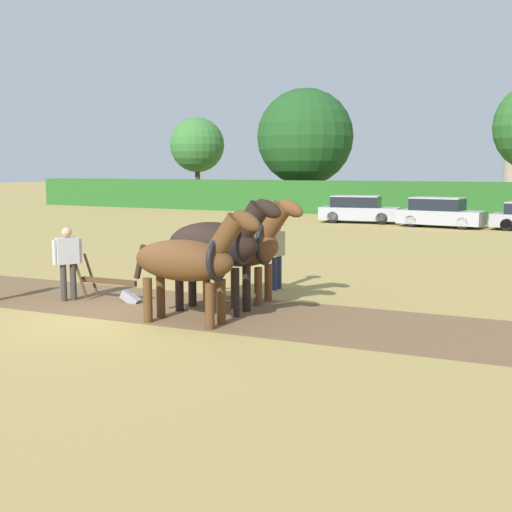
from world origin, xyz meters
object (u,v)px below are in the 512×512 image
draft_horse_trail_left (242,244)px  farmer_at_plow (68,258)px  farmer_beside_team (277,249)px  plow (114,287)px  tree_left (305,137)px  tree_far_left (197,145)px  parked_car_far_left (358,210)px  draft_horse_lead_right (217,245)px  parked_car_left (440,213)px  draft_horse_lead_left (189,260)px

draft_horse_trail_left → farmer_at_plow: (-3.55, -1.84, -0.33)m
farmer_beside_team → plow: bearing=-127.2°
tree_left → draft_horse_trail_left: (13.30, -33.11, -4.18)m
tree_far_left → parked_car_far_left: 23.13m
tree_far_left → draft_horse_lead_right: tree_far_left is taller
tree_left → farmer_beside_team: 34.43m
farmer_beside_team → farmer_at_plow: bearing=-132.1°
draft_horse_lead_right → parked_car_left: 22.90m
draft_horse_lead_right → farmer_at_plow: (-3.63, -0.65, -0.44)m
tree_far_left → parked_car_left: bearing=-28.5°
draft_horse_lead_left → farmer_beside_team: (-0.14, 4.07, -0.23)m
plow → farmer_at_plow: (-0.95, -0.45, 0.67)m
parked_car_left → plow: bearing=-90.5°
tree_left → farmer_at_plow: size_ratio=5.41×
tree_far_left → parked_car_far_left: (19.12, -12.25, -4.40)m
farmer_at_plow → tree_left: bearing=133.6°
draft_horse_lead_right → farmer_at_plow: draft_horse_lead_right is taller
tree_left → draft_horse_lead_left: tree_left is taller
draft_horse_lead_left → parked_car_far_left: (-5.31, 24.79, -0.51)m
draft_horse_lead_left → farmer_at_plow: bearing=167.5°
farmer_beside_team → tree_far_left: bearing=129.8°
draft_horse_trail_left → plow: draft_horse_trail_left is taller
parked_car_far_left → parked_car_left: bearing=-17.9°
tree_far_left → draft_horse_trail_left: 42.48m
tree_left → parked_car_far_left: size_ratio=1.97×
plow → draft_horse_lead_left: bearing=-23.8°
farmer_at_plow → farmer_beside_team: (3.59, 3.53, 0.04)m
farmer_at_plow → parked_car_left: (3.16, 23.54, -0.24)m
draft_horse_lead_right → parked_car_left: bearing=86.9°
tree_left → parked_car_far_left: 14.27m
tree_far_left → draft_horse_trail_left: size_ratio=2.74×
draft_horse_trail_left → parked_car_far_left: (-5.13, 22.41, -0.57)m
draft_horse_lead_right → draft_horse_trail_left: 1.20m
draft_horse_lead_right → draft_horse_trail_left: draft_horse_lead_right is taller
parked_car_far_left → parked_car_left: parked_car_left is taller
farmer_at_plow → parked_car_far_left: (-1.58, 24.25, -0.24)m
farmer_at_plow → parked_car_far_left: 24.30m
draft_horse_lead_left → draft_horse_trail_left: size_ratio=1.04×
draft_horse_lead_right → farmer_beside_team: bearing=86.6°
draft_horse_lead_left → farmer_beside_team: bearing=87.8°
draft_horse_lead_right → draft_horse_trail_left: size_ratio=0.99×
farmer_at_plow → parked_car_far_left: farmer_at_plow is taller
parked_car_left → draft_horse_lead_right: bearing=-83.8°
tree_left → farmer_beside_team: size_ratio=5.27×
farmer_beside_team → parked_car_left: size_ratio=0.39×
parked_car_far_left → farmer_at_plow: bearing=-95.6°
draft_horse_lead_right → plow: (-2.68, -0.20, -1.11)m
draft_horse_lead_left → draft_horse_trail_left: 2.38m
tree_left → parked_car_left: bearing=-41.5°
draft_horse_lead_left → farmer_beside_team: size_ratio=1.64×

